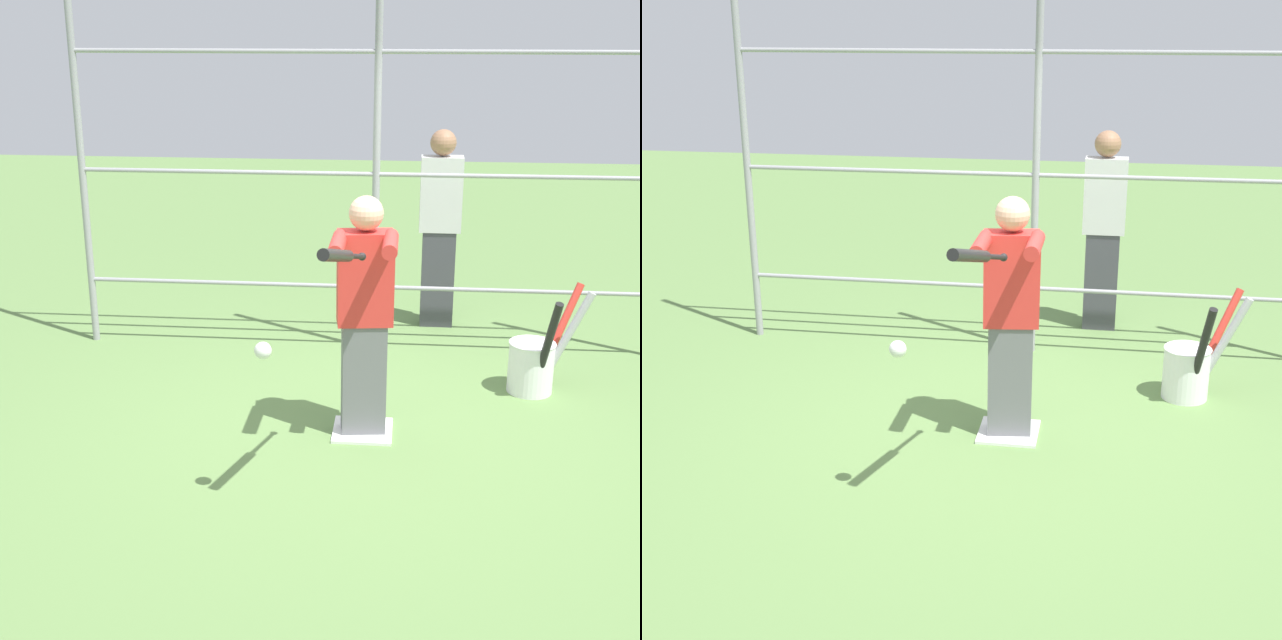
# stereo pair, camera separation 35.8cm
# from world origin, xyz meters

# --- Properties ---
(ground_plane) EXTENTS (24.00, 24.00, 0.00)m
(ground_plane) POSITION_xyz_m (0.00, 0.00, 0.00)
(ground_plane) COLOR #608447
(home_plate) EXTENTS (0.40, 0.40, 0.02)m
(home_plate) POSITION_xyz_m (0.00, 0.00, 0.01)
(home_plate) COLOR white
(home_plate) RESTS_ON ground
(fence_backstop) EXTENTS (4.89, 0.06, 2.97)m
(fence_backstop) POSITION_xyz_m (0.00, -1.60, 1.48)
(fence_backstop) COLOR #939399
(fence_backstop) RESTS_ON ground
(batter) EXTENTS (0.41, 0.58, 1.62)m
(batter) POSITION_xyz_m (0.00, 0.02, 0.88)
(batter) COLOR slate
(batter) RESTS_ON ground
(baseball_bat_swinging) EXTENTS (0.21, 0.87, 0.28)m
(baseball_bat_swinging) POSITION_xyz_m (0.09, 0.95, 1.48)
(baseball_bat_swinging) COLOR black
(softball_in_flight) EXTENTS (0.10, 0.10, 0.10)m
(softball_in_flight) POSITION_xyz_m (0.50, 1.02, 0.96)
(softball_in_flight) COLOR white
(bat_bucket) EXTENTS (0.60, 0.68, 0.80)m
(bat_bucket) POSITION_xyz_m (-1.24, -0.82, 0.23)
(bat_bucket) COLOR white
(bat_bucket) RESTS_ON ground
(bystander_behind_fence) EXTENTS (0.36, 0.23, 1.76)m
(bystander_behind_fence) POSITION_xyz_m (-0.55, -2.30, 0.92)
(bystander_behind_fence) COLOR #3F3F47
(bystander_behind_fence) RESTS_ON ground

